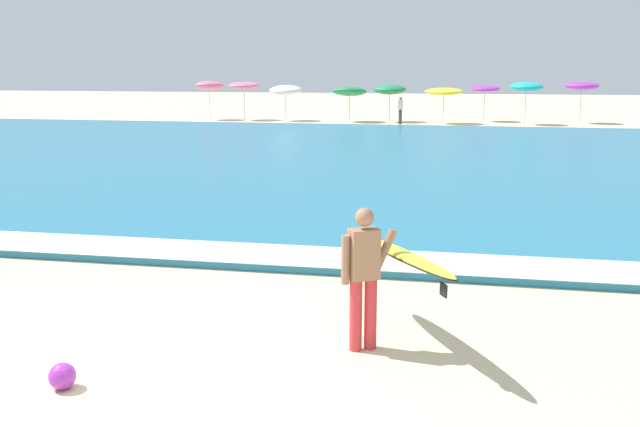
{
  "coord_description": "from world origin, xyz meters",
  "views": [
    {
      "loc": [
        3.05,
        -6.35,
        3.33
      ],
      "look_at": [
        1.09,
        3.92,
        1.1
      ],
      "focal_mm": 39.01,
      "sensor_mm": 36.0,
      "label": 1
    }
  ],
  "objects_px": {
    "surfer_with_board": "(383,265)",
    "beach_umbrella_2": "(286,90)",
    "beach_umbrella_4": "(390,89)",
    "beach_umbrella_7": "(527,87)",
    "beach_umbrella_1": "(244,85)",
    "beach_ball": "(62,376)",
    "beach_umbrella_3": "(349,91)",
    "beach_umbrella_5": "(444,92)",
    "beachgoer_near_row_left": "(400,109)",
    "beach_umbrella_6": "(485,88)",
    "beach_umbrella_0": "(209,86)",
    "beach_umbrella_8": "(582,86)"
  },
  "relations": [
    {
      "from": "surfer_with_board",
      "to": "beach_umbrella_2",
      "type": "xyz_separation_m",
      "value": [
        -9.44,
        34.19,
        0.83
      ]
    },
    {
      "from": "surfer_with_board",
      "to": "beach_umbrella_4",
      "type": "height_order",
      "value": "beach_umbrella_4"
    },
    {
      "from": "beach_umbrella_2",
      "to": "beach_umbrella_7",
      "type": "bearing_deg",
      "value": -0.97
    },
    {
      "from": "beach_umbrella_1",
      "to": "beach_umbrella_4",
      "type": "height_order",
      "value": "beach_umbrella_1"
    },
    {
      "from": "beach_umbrella_1",
      "to": "beach_ball",
      "type": "relative_size",
      "value": 8.4
    },
    {
      "from": "beach_umbrella_3",
      "to": "beach_umbrella_5",
      "type": "bearing_deg",
      "value": -3.25
    },
    {
      "from": "beachgoer_near_row_left",
      "to": "beach_ball",
      "type": "height_order",
      "value": "beachgoer_near_row_left"
    },
    {
      "from": "surfer_with_board",
      "to": "beach_ball",
      "type": "relative_size",
      "value": 8.73
    },
    {
      "from": "beach_umbrella_2",
      "to": "beach_umbrella_5",
      "type": "distance_m",
      "value": 9.6
    },
    {
      "from": "beach_umbrella_2",
      "to": "beach_umbrella_7",
      "type": "relative_size",
      "value": 0.91
    },
    {
      "from": "beach_umbrella_1",
      "to": "beach_umbrella_6",
      "type": "bearing_deg",
      "value": 6.49
    },
    {
      "from": "beach_umbrella_1",
      "to": "beachgoer_near_row_left",
      "type": "bearing_deg",
      "value": -8.18
    },
    {
      "from": "beach_umbrella_3",
      "to": "beach_umbrella_6",
      "type": "bearing_deg",
      "value": 13.25
    },
    {
      "from": "beach_umbrella_6",
      "to": "beachgoer_near_row_left",
      "type": "bearing_deg",
      "value": -147.53
    },
    {
      "from": "beach_umbrella_6",
      "to": "beach_umbrella_7",
      "type": "xyz_separation_m",
      "value": [
        2.24,
        -2.0,
        0.17
      ]
    },
    {
      "from": "beach_umbrella_7",
      "to": "beach_umbrella_0",
      "type": "bearing_deg",
      "value": 179.71
    },
    {
      "from": "beach_umbrella_3",
      "to": "beach_umbrella_7",
      "type": "xyz_separation_m",
      "value": [
        10.25,
        -0.12,
        0.34
      ]
    },
    {
      "from": "beach_umbrella_0",
      "to": "beach_umbrella_4",
      "type": "relative_size",
      "value": 1.08
    },
    {
      "from": "surfer_with_board",
      "to": "beach_umbrella_4",
      "type": "xyz_separation_m",
      "value": [
        -3.07,
        34.52,
        0.9
      ]
    },
    {
      "from": "beachgoer_near_row_left",
      "to": "beach_umbrella_1",
      "type": "bearing_deg",
      "value": 171.82
    },
    {
      "from": "beach_umbrella_3",
      "to": "beach_umbrella_6",
      "type": "height_order",
      "value": "beach_umbrella_6"
    },
    {
      "from": "beach_umbrella_4",
      "to": "beach_umbrella_5",
      "type": "bearing_deg",
      "value": -13.51
    },
    {
      "from": "beach_umbrella_8",
      "to": "beach_umbrella_5",
      "type": "bearing_deg",
      "value": -167.2
    },
    {
      "from": "beachgoer_near_row_left",
      "to": "beach_umbrella_4",
      "type": "bearing_deg",
      "value": 115.26
    },
    {
      "from": "beach_umbrella_1",
      "to": "beach_umbrella_3",
      "type": "distance_m",
      "value": 6.67
    },
    {
      "from": "beach_umbrella_0",
      "to": "beach_ball",
      "type": "height_order",
      "value": "beach_umbrella_0"
    },
    {
      "from": "beach_umbrella_0",
      "to": "beach_umbrella_5",
      "type": "xyz_separation_m",
      "value": [
        14.45,
        -0.3,
        -0.25
      ]
    },
    {
      "from": "beach_umbrella_1",
      "to": "beach_umbrella_3",
      "type": "bearing_deg",
      "value": -1.87
    },
    {
      "from": "beach_umbrella_1",
      "to": "beach_umbrella_6",
      "type": "distance_m",
      "value": 14.76
    },
    {
      "from": "beach_umbrella_0",
      "to": "beachgoer_near_row_left",
      "type": "distance_m",
      "value": 12.14
    },
    {
      "from": "beach_umbrella_5",
      "to": "beach_umbrella_6",
      "type": "relative_size",
      "value": 1.02
    },
    {
      "from": "beach_umbrella_3",
      "to": "beach_umbrella_7",
      "type": "distance_m",
      "value": 10.25
    },
    {
      "from": "beach_umbrella_3",
      "to": "beach_umbrella_8",
      "type": "bearing_deg",
      "value": 6.25
    },
    {
      "from": "beach_umbrella_2",
      "to": "beach_ball",
      "type": "height_order",
      "value": "beach_umbrella_2"
    },
    {
      "from": "beach_umbrella_2",
      "to": "beach_ball",
      "type": "relative_size",
      "value": 7.84
    },
    {
      "from": "beach_umbrella_8",
      "to": "beachgoer_near_row_left",
      "type": "relative_size",
      "value": 1.54
    },
    {
      "from": "beach_umbrella_3",
      "to": "beach_umbrella_6",
      "type": "xyz_separation_m",
      "value": [
        8.01,
        1.89,
        0.17
      ]
    },
    {
      "from": "surfer_with_board",
      "to": "beach_umbrella_0",
      "type": "distance_m",
      "value": 36.95
    },
    {
      "from": "beach_umbrella_2",
      "to": "beach_umbrella_8",
      "type": "height_order",
      "value": "beach_umbrella_8"
    },
    {
      "from": "surfer_with_board",
      "to": "beach_umbrella_1",
      "type": "xyz_separation_m",
      "value": [
        -12.12,
        34.29,
        1.1
      ]
    },
    {
      "from": "beach_umbrella_0",
      "to": "beachgoer_near_row_left",
      "type": "xyz_separation_m",
      "value": [
        12.02,
        -1.18,
        -1.26
      ]
    },
    {
      "from": "beach_umbrella_3",
      "to": "beach_umbrella_6",
      "type": "relative_size",
      "value": 0.98
    },
    {
      "from": "beach_umbrella_3",
      "to": "beach_umbrella_5",
      "type": "xyz_separation_m",
      "value": [
        5.61,
        -0.32,
        0.05
      ]
    },
    {
      "from": "beach_umbrella_4",
      "to": "beach_umbrella_8",
      "type": "distance_m",
      "value": 11.19
    },
    {
      "from": "beach_umbrella_1",
      "to": "beach_ball",
      "type": "bearing_deg",
      "value": -76.07
    },
    {
      "from": "beach_umbrella_4",
      "to": "beachgoer_near_row_left",
      "type": "height_order",
      "value": "beach_umbrella_4"
    },
    {
      "from": "beach_umbrella_0",
      "to": "beach_umbrella_5",
      "type": "distance_m",
      "value": 14.46
    },
    {
      "from": "beach_umbrella_2",
      "to": "beach_umbrella_8",
      "type": "distance_m",
      "value": 17.57
    },
    {
      "from": "beach_umbrella_8",
      "to": "beach_umbrella_0",
      "type": "bearing_deg",
      "value": -176.16
    },
    {
      "from": "beach_umbrella_8",
      "to": "beach_ball",
      "type": "distance_m",
      "value": 39.01
    }
  ]
}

